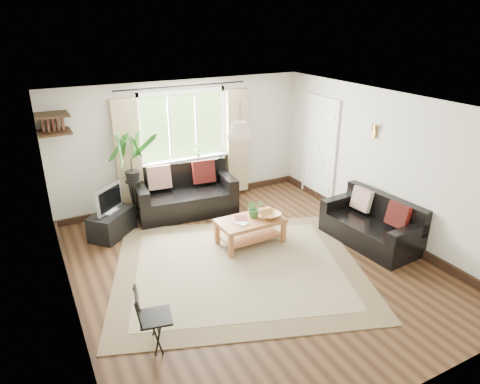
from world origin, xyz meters
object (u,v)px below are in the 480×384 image
sofa_right (371,222)px  palm_stand (133,177)px  sofa_back (185,191)px  folding_chair (155,318)px  coffee_table (250,231)px  tv_stand (112,223)px

sofa_right → palm_stand: bearing=-134.5°
palm_stand → sofa_back: bearing=-8.4°
palm_stand → folding_chair: 3.43m
coffee_table → palm_stand: 2.34m
sofa_right → palm_stand: 4.14m
palm_stand → tv_stand: bearing=-141.6°
sofa_right → folding_chair: (-3.82, -0.69, 0.00)m
tv_stand → palm_stand: size_ratio=0.49×
sofa_back → palm_stand: bearing=177.4°
sofa_back → palm_stand: palm_stand is taller
tv_stand → coffee_table: bearing=-77.6°
sofa_right → tv_stand: sofa_right is taller
palm_stand → coffee_table: bearing=-51.1°
sofa_right → coffee_table: (-1.74, 0.89, -0.15)m
tv_stand → folding_chair: bearing=-135.6°
tv_stand → palm_stand: (0.52, 0.41, 0.61)m
sofa_right → tv_stand: bearing=-125.8°
coffee_table → tv_stand: 2.36m
sofa_right → coffee_table: sofa_right is taller
tv_stand → folding_chair: size_ratio=1.08×
folding_chair → tv_stand: bearing=9.2°
tv_stand → sofa_right: bearing=-74.1°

